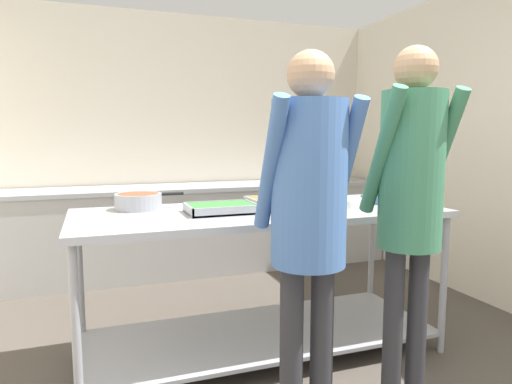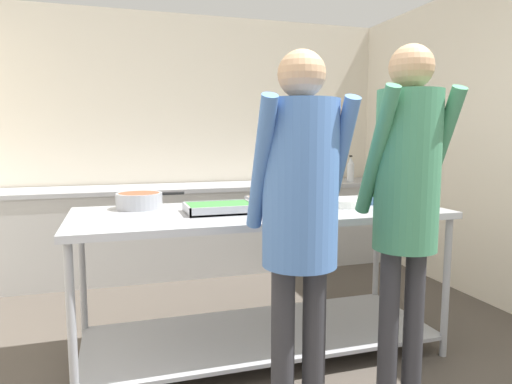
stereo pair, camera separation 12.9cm
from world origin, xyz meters
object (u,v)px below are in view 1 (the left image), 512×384
at_px(guest_serving_left, 309,201).
at_px(serving_tray_roast, 281,202).
at_px(water_bottle, 341,169).
at_px(serving_tray_vegetables, 221,209).
at_px(plate_stack, 343,202).
at_px(broccoli_bowl, 375,198).
at_px(sauce_pan, 139,201).
at_px(guest_serving_right, 411,186).

bearing_deg(guest_serving_left, serving_tray_roast, 74.52).
distance_m(guest_serving_left, water_bottle, 3.13).
distance_m(serving_tray_vegetables, plate_stack, 0.83).
distance_m(serving_tray_roast, broccoli_bowl, 0.66).
relative_size(sauce_pan, plate_stack, 1.55).
xyz_separation_m(serving_tray_roast, plate_stack, (0.38, -0.15, -0.00)).
distance_m(serving_tray_vegetables, water_bottle, 2.64).
relative_size(sauce_pan, guest_serving_left, 0.24).
distance_m(serving_tray_vegetables, serving_tray_roast, 0.47).
height_order(serving_tray_vegetables, guest_serving_left, guest_serving_left).
bearing_deg(guest_serving_left, broccoli_bowl, 42.07).
bearing_deg(sauce_pan, serving_tray_vegetables, -33.44).
bearing_deg(guest_serving_right, sauce_pan, 138.25).
height_order(sauce_pan, serving_tray_roast, sauce_pan).
distance_m(sauce_pan, guest_serving_left, 1.27).
distance_m(plate_stack, broccoli_bowl, 0.27).
bearing_deg(sauce_pan, plate_stack, -13.22).
height_order(plate_stack, guest_serving_right, guest_serving_right).
bearing_deg(serving_tray_vegetables, serving_tray_roast, 17.94).
height_order(sauce_pan, guest_serving_left, guest_serving_left).
xyz_separation_m(sauce_pan, water_bottle, (2.34, 1.54, 0.04)).
relative_size(serving_tray_vegetables, water_bottle, 1.41).
xyz_separation_m(plate_stack, water_bottle, (1.05, 1.84, 0.07)).
xyz_separation_m(sauce_pan, serving_tray_roast, (0.90, -0.15, -0.03)).
height_order(serving_tray_roast, broccoli_bowl, broccoli_bowl).
relative_size(sauce_pan, guest_serving_right, 0.24).
xyz_separation_m(serving_tray_vegetables, plate_stack, (0.83, -0.00, -0.00)).
bearing_deg(plate_stack, water_bottle, 60.20).
bearing_deg(water_bottle, guest_serving_left, -122.88).
distance_m(sauce_pan, guest_serving_right, 1.62).
bearing_deg(serving_tray_vegetables, plate_stack, -0.26).
bearing_deg(sauce_pan, broccoli_bowl, -9.67).
height_order(sauce_pan, water_bottle, water_bottle).
distance_m(broccoli_bowl, guest_serving_left, 1.23).
bearing_deg(water_bottle, serving_tray_roast, -130.38).
bearing_deg(guest_serving_left, sauce_pan, 120.60).
bearing_deg(sauce_pan, guest_serving_right, -41.75).
xyz_separation_m(sauce_pan, guest_serving_left, (0.64, -1.09, 0.11)).
xyz_separation_m(serving_tray_vegetables, serving_tray_roast, (0.45, 0.15, 0.00)).
bearing_deg(broccoli_bowl, serving_tray_vegetables, -178.26).
height_order(guest_serving_left, water_bottle, guest_serving_left).
bearing_deg(serving_tray_roast, serving_tray_vegetables, -162.06).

